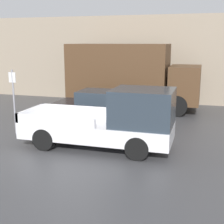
% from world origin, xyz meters
% --- Properties ---
extents(ground_plane, '(60.00, 60.00, 0.00)m').
position_xyz_m(ground_plane, '(0.00, 0.00, 0.00)').
color(ground_plane, '#3D3D3F').
extents(building_wall, '(28.00, 0.15, 5.21)m').
position_xyz_m(building_wall, '(0.00, 9.44, 2.60)').
color(building_wall, gray).
rests_on(building_wall, ground).
extents(pickup_truck, '(5.26, 1.93, 2.14)m').
position_xyz_m(pickup_truck, '(1.52, 0.49, 0.99)').
color(pickup_truck, silver).
rests_on(pickup_truck, ground).
extents(car, '(4.54, 1.84, 1.50)m').
position_xyz_m(car, '(0.18, 3.69, 0.77)').
color(car, black).
rests_on(car, ground).
extents(delivery_truck, '(7.02, 2.55, 3.54)m').
position_xyz_m(delivery_truck, '(0.45, 7.12, 1.90)').
color(delivery_truck, '#4C331E').
rests_on(delivery_truck, ground).
extents(parking_sign, '(0.30, 0.07, 2.59)m').
position_xyz_m(parking_sign, '(-2.79, 1.12, 1.45)').
color(parking_sign, gray).
rests_on(parking_sign, ground).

